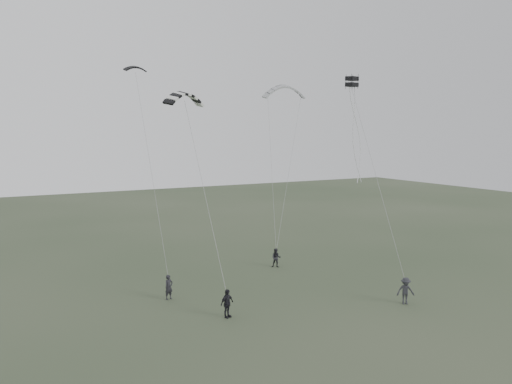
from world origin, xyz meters
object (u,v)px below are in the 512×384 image
flyer_far (405,291)px  flyer_right (276,258)px  flyer_center (227,303)px  kite_dark_small (135,67)px  flyer_left (169,287)px  kite_striped (184,93)px  kite_pale_large (284,87)px  kite_box (352,82)px

flyer_far → flyer_right: bearing=131.2°
flyer_right → flyer_center: 11.71m
flyer_far → kite_dark_small: (-12.88, 15.31, 14.94)m
flyer_center → flyer_far: 11.52m
flyer_left → flyer_center: size_ratio=0.96×
flyer_left → kite_striped: (0.99, -0.82, 12.52)m
flyer_left → kite_pale_large: kite_pale_large is taller
kite_dark_small → kite_striped: bearing=-88.2°
flyer_far → kite_dark_small: 24.97m
flyer_center → kite_striped: kite_striped is taller
flyer_left → flyer_center: bearing=-85.9°
flyer_right → kite_striped: kite_striped is taller
flyer_left → kite_box: bearing=-23.4°
flyer_far → kite_box: bearing=110.7°
flyer_right → kite_striped: size_ratio=0.53×
flyer_center → kite_pale_large: size_ratio=0.41×
flyer_center → kite_pale_large: kite_pale_large is taller
kite_pale_large → kite_box: kite_pale_large is taller
flyer_center → flyer_right: bearing=23.4°
flyer_right → flyer_center: size_ratio=0.91×
kite_pale_large → kite_striped: (-14.40, -11.49, -1.99)m
flyer_left → flyer_right: bearing=0.4°
kite_dark_small → kite_pale_large: bearing=8.4°
kite_box → flyer_far: bearing=-107.8°
flyer_center → kite_box: (11.89, 3.54, 13.79)m
kite_pale_large → kite_striped: 18.53m
flyer_right → flyer_far: 11.88m
kite_box → flyer_left: bearing=164.2°
kite_striped → kite_box: (12.87, -0.43, 1.31)m
kite_dark_small → flyer_center: bearing=-85.6°
kite_pale_large → kite_striped: bearing=-127.8°
flyer_left → kite_box: kite_box is taller
flyer_center → kite_pale_large: (13.42, 15.46, 14.47)m
flyer_far → kite_box: kite_box is taller
kite_dark_small → kite_box: 16.18m
flyer_far → kite_pale_large: 23.81m
kite_striped → kite_box: size_ratio=3.95×
kite_pale_large → kite_striped: size_ratio=1.41×
kite_striped → flyer_center: bearing=-100.7°
kite_dark_small → kite_box: size_ratio=2.24×
flyer_center → kite_striped: size_ratio=0.58×
kite_dark_small → kite_pale_large: 15.66m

